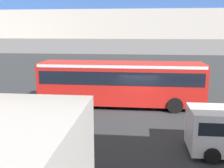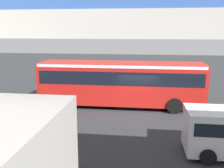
{
  "view_description": "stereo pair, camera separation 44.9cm",
  "coord_description": "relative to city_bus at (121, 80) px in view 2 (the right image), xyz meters",
  "views": [
    {
      "loc": [
        -0.0,
        17.26,
        5.46
      ],
      "look_at": [
        1.87,
        -0.89,
        1.6
      ],
      "focal_mm": 41.76,
      "sensor_mm": 36.0,
      "label": 1
    },
    {
      "loc": [
        -0.45,
        17.21,
        5.46
      ],
      "look_at": [
        1.87,
        -0.89,
        1.6
      ],
      "focal_mm": 41.76,
      "sensor_mm": 36.0,
      "label": 2
    }
  ],
  "objects": [
    {
      "name": "city_bus",
      "position": [
        0.0,
        0.0,
        0.0
      ],
      "size": [
        11.54,
        2.85,
        3.15
      ],
      "color": "red",
      "rests_on": "ground"
    },
    {
      "name": "lane_dash_centre",
      "position": [
        -1.24,
        -2.5,
        -1.88
      ],
      "size": [
        2.0,
        0.2,
        0.01
      ],
      "primitive_type": "cube",
      "color": "silver",
      "rests_on": "ground"
    },
    {
      "name": "lane_dash_left",
      "position": [
        -5.24,
        -2.5,
        -1.88
      ],
      "size": [
        2.0,
        0.2,
        0.01
      ],
      "primitive_type": "cube",
      "color": "silver",
      "rests_on": "ground"
    },
    {
      "name": "lane_dash_right",
      "position": [
        2.76,
        -2.5,
        -1.88
      ],
      "size": [
        2.0,
        0.2,
        0.01
      ],
      "primitive_type": "cube",
      "color": "silver",
      "rests_on": "ground"
    },
    {
      "name": "pedestrian_overpass",
      "position": [
        -1.24,
        12.31,
        3.26
      ],
      "size": [
        28.91,
        2.6,
        6.9
      ],
      "color": "#B2ADA5",
      "rests_on": "ground"
    },
    {
      "name": "lane_dash_rightmost",
      "position": [
        6.76,
        -2.5,
        -1.88
      ],
      "size": [
        2.0,
        0.2,
        0.01
      ],
      "primitive_type": "cube",
      "color": "silver",
      "rests_on": "ground"
    },
    {
      "name": "ground",
      "position": [
        -1.24,
        0.88,
        -1.88
      ],
      "size": [
        80.0,
        80.0,
        0.0
      ],
      "primitive_type": "plane",
      "color": "#2D3033"
    }
  ]
}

